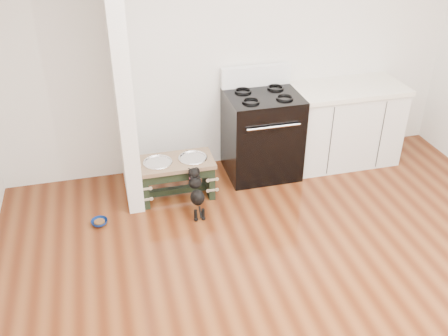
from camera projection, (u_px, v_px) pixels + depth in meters
The scene contains 8 objects.
ground at pixel (317, 318), 3.78m from camera, with size 5.00×5.00×0.00m, color #4A1E0D.
room_shell at pixel (343, 126), 2.95m from camera, with size 5.00×5.00×5.00m.
partition_wall at pixel (120, 69), 4.58m from camera, with size 0.15×0.80×2.70m, color silver.
oven_range at pixel (262, 133), 5.38m from camera, with size 0.76×0.69×1.14m.
cabinet_run at pixel (344, 125), 5.62m from camera, with size 1.24×0.64×0.91m.
dog_feeder at pixel (176, 171), 5.05m from camera, with size 0.76×0.41×0.43m.
puppy at pixel (196, 191), 4.81m from camera, with size 0.13×0.39×0.47m.
floor_bowl at pixel (100, 222), 4.77m from camera, with size 0.19×0.19×0.05m.
Camera 1 is at (-1.35, -2.39, 2.93)m, focal length 40.00 mm.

